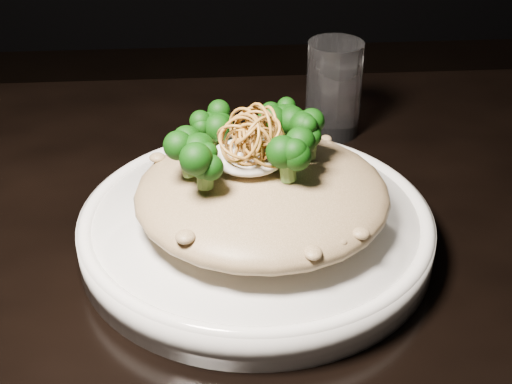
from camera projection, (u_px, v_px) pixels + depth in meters
table at (348, 328)px, 0.66m from camera, size 1.10×0.80×0.75m
plate at (256, 230)px, 0.62m from camera, size 0.31×0.31×0.03m
risotto at (262, 193)px, 0.60m from camera, size 0.22×0.22×0.05m
broccoli at (251, 134)px, 0.58m from camera, size 0.15×0.15×0.06m
cheese at (249, 156)px, 0.59m from camera, size 0.06×0.06×0.02m
shallots at (254, 126)px, 0.57m from camera, size 0.07×0.07×0.04m
drinking_glass at (334, 89)px, 0.79m from camera, size 0.07×0.07×0.11m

